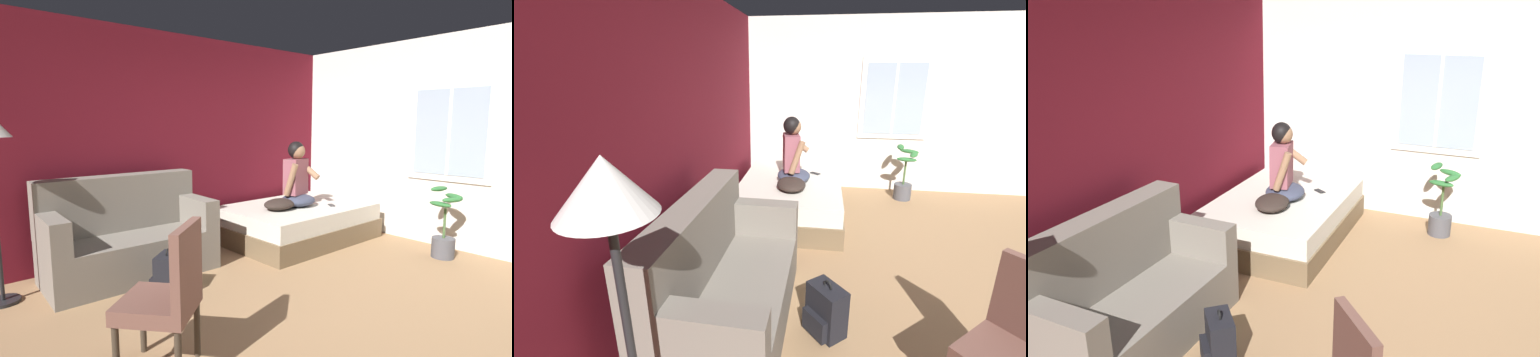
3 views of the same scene
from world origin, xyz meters
TOP-DOWN VIEW (x-y plane):
  - ground_plane at (0.00, 0.00)m, footprint 40.00×40.00m
  - wall_back_accent at (0.00, 2.78)m, footprint 10.61×0.16m
  - wall_side_with_window at (2.88, 0.01)m, footprint 0.19×6.79m
  - bed at (1.61, 1.88)m, footprint 2.02×1.39m
  - couch at (-0.68, 2.18)m, footprint 1.72×0.86m
  - side_chair at (-1.19, 0.36)m, footprint 0.65×0.65m
  - person_seated at (1.57, 1.86)m, footprint 0.60×0.54m
  - backpack at (-0.65, 1.40)m, footprint 0.35×0.35m
  - throw_pillow at (1.23, 1.84)m, footprint 0.54×0.45m
  - cell_phone at (1.95, 1.56)m, footprint 0.14×0.16m
  - floor_lamp at (-1.84, 2.23)m, footprint 0.36×0.36m
  - potted_plant at (2.37, 0.21)m, footprint 0.39×0.37m

SIDE VIEW (x-z plane):
  - ground_plane at x=0.00m, z-range 0.00..0.00m
  - backpack at x=-0.65m, z-range -0.04..0.42m
  - bed at x=1.61m, z-range 0.00..0.48m
  - potted_plant at x=2.37m, z-range -0.12..0.73m
  - couch at x=-0.68m, z-range -0.13..0.91m
  - cell_phone at x=1.95m, z-range 0.48..0.49m
  - side_chair at x=-1.19m, z-range 0.04..1.02m
  - throw_pillow at x=1.23m, z-range 0.48..0.62m
  - person_seated at x=1.57m, z-range 0.40..1.27m
  - wall_back_accent at x=0.00m, z-range 0.00..2.70m
  - wall_side_with_window at x=2.88m, z-range 0.00..2.70m
  - floor_lamp at x=-1.84m, z-range 0.58..2.28m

